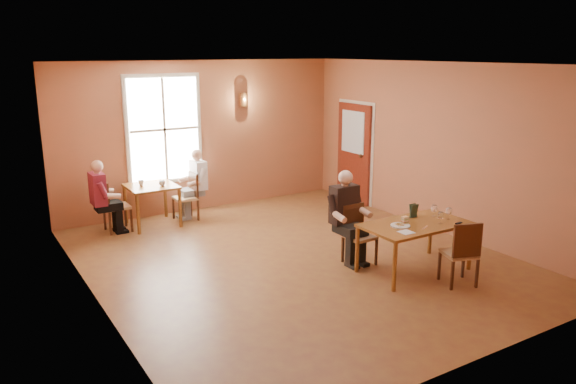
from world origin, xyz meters
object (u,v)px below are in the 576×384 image
chair_diner_maroon (117,206)px  diner_maroon (115,196)px  chair_diner_white (185,197)px  second_table (152,205)px  main_table (414,247)px  chair_diner_main (360,235)px  chair_empty (459,252)px  diner_main (362,221)px  diner_white (186,187)px

chair_diner_maroon → diner_maroon: 0.18m
chair_diner_white → second_table: bearing=90.0°
main_table → second_table: 4.93m
chair_diner_main → diner_maroon: bearing=-52.5°
chair_empty → second_table: bearing=138.6°
diner_main → chair_empty: 1.49m
second_table → chair_diner_white: size_ratio=0.96×
chair_diner_main → chair_empty: (0.69, -1.33, 0.01)m
chair_diner_main → chair_diner_white: (-1.40, 3.57, -0.00)m
diner_main → diner_maroon: (-2.73, 3.60, -0.04)m
chair_empty → chair_diner_white: 5.32m
diner_main → chair_diner_white: size_ratio=1.52×
second_table → chair_diner_white: (0.65, 0.00, 0.07)m
chair_empty → diner_main: bearing=137.4°
chair_empty → second_table: chair_empty is taller
chair_diner_main → chair_diner_maroon: chair_diner_maroon is taller
chair_diner_maroon → chair_diner_white: bearing=90.0°
diner_white → diner_maroon: size_ratio=0.99×
diner_main → chair_diner_white: diner_main is taller
second_table → diner_white: size_ratio=0.67×
second_table → chair_diner_maroon: 0.66m
diner_main → chair_diner_white: bearing=-68.7°
chair_diner_main → chair_diner_maroon: bearing=-52.8°
chair_diner_white → diner_white: bearing=-90.0°
diner_white → main_table: bearing=-156.0°
chair_empty → chair_diner_maroon: bearing=144.1°
diner_white → diner_maroon: (-1.36, 0.00, 0.01)m
second_table → diner_white: 0.73m
chair_diner_white → diner_maroon: size_ratio=0.69×
chair_diner_main → diner_white: bearing=-68.9°
chair_diner_main → diner_main: (0.00, -0.03, 0.24)m
chair_empty → second_table: 5.61m
main_table → diner_white: 4.62m
second_table → chair_diner_maroon: chair_diner_maroon is taller
main_table → diner_main: diner_main is taller
chair_diner_main → main_table: bearing=127.6°
diner_white → chair_diner_main: bearing=-158.9°
chair_diner_main → diner_white: size_ratio=0.70×
chair_diner_maroon → second_table: bearing=90.0°
chair_diner_main → chair_diner_white: size_ratio=1.00×
diner_main → diner_maroon: 4.52m
main_table → chair_diner_maroon: chair_diner_maroon is taller
main_table → chair_diner_maroon: (-3.20, 4.22, 0.11)m
chair_empty → diner_white: bearing=132.2°
main_table → diner_white: (-1.87, 4.22, 0.28)m
second_table → diner_maroon: bearing=180.0°
second_table → diner_main: bearing=-60.3°
chair_diner_white → diner_white: 0.19m
diner_main → chair_empty: size_ratio=1.48×
chair_empty → second_table: size_ratio=1.08×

